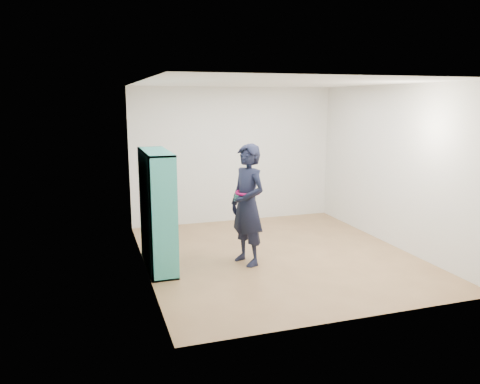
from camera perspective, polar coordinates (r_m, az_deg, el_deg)
name	(u,v)px	position (r m, az deg, el deg)	size (l,w,h in m)	color
floor	(277,255)	(7.31, 4.57, -7.68)	(4.50, 4.50, 0.00)	brown
ceiling	(280,83)	(6.93, 4.92, 13.13)	(4.50, 4.50, 0.00)	white
wall_left	(143,179)	(6.51, -11.75, 1.57)	(0.02, 4.50, 2.60)	silver
wall_right	(393,166)	(7.98, 18.13, 3.00)	(0.02, 4.50, 2.60)	silver
wall_back	(234,155)	(9.10, -0.73, 4.50)	(4.00, 0.02, 2.60)	silver
wall_front	(362,203)	(5.04, 14.62, -1.34)	(4.00, 0.02, 2.60)	silver
bookshelf	(155,212)	(6.70, -10.27, -2.41)	(0.37, 1.25, 1.67)	teal
person	(248,205)	(6.71, 0.94, -1.56)	(0.61, 0.74, 1.75)	black
smartphone	(237,197)	(6.66, -0.42, -0.65)	(0.07, 0.08, 0.14)	silver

